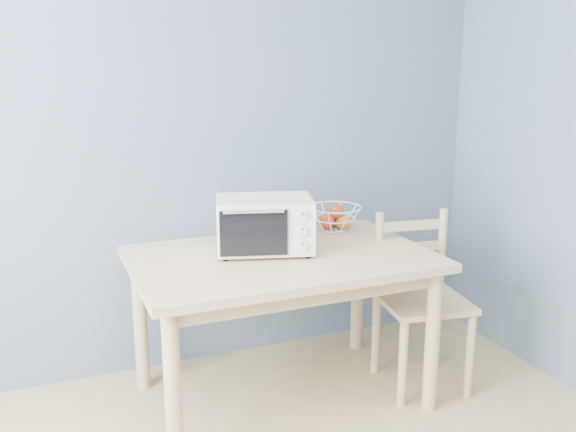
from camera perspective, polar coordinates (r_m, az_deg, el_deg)
name	(u,v)px	position (r m, az deg, el deg)	size (l,w,h in m)	color
room	(323,256)	(1.20, 3.09, -3.55)	(4.01, 4.51, 2.61)	tan
dining_table	(282,275)	(3.07, -0.58, -5.25)	(1.40, 0.90, 0.75)	tan
toaster_oven	(261,224)	(3.04, -2.43, -0.72)	(0.52, 0.42, 0.27)	silver
fruit_basket	(334,217)	(3.45, 4.14, -0.09)	(0.31, 0.31, 0.15)	white
dining_chair	(420,302)	(3.38, 11.61, -7.52)	(0.47, 0.47, 0.89)	tan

